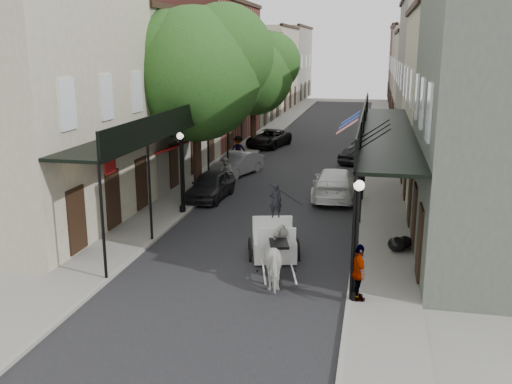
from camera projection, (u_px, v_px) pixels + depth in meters
The scene contains 24 objects.
ground at pixel (238, 268), 19.99m from camera, with size 140.00×140.00×0.00m, color gray.
road at pixel (307, 161), 38.96m from camera, with size 8.00×90.00×0.01m, color black.
sidewalk_left at pixel (236, 157), 39.95m from camera, with size 2.20×90.00×0.12m, color gray.
sidewalk_right at pixel (381, 163), 37.96m from camera, with size 2.20×90.00×0.12m, color gray.
building_row_left at pixel (222, 75), 48.87m from camera, with size 5.00×80.00×10.50m, color #BEB698.
building_row_right at pixel (430, 77), 45.45m from camera, with size 5.00×80.00×10.50m, color gray.
gallery_left at pixel (173, 124), 26.57m from camera, with size 2.20×18.05×4.88m.
gallery_right at pixel (383, 130), 24.67m from camera, with size 2.20×18.05×4.88m.
tree_near at pixel (204, 69), 28.89m from camera, with size 7.31×6.80×9.63m.
tree_far at pixel (258, 71), 42.34m from camera, with size 6.45×6.00×8.61m.
lamppost_right_near at pixel (357, 239), 16.77m from camera, with size 0.32×0.32×3.71m.
lamppost_left at pixel (181, 171), 26.00m from camera, with size 0.32×0.32×3.71m.
lamppost_right_far at pixel (369, 137), 35.75m from camera, with size 0.32×0.32×3.71m.
horse at pixel (279, 258), 18.50m from camera, with size 0.96×2.10×1.78m, color beige.
carriage at pixel (273, 225), 21.12m from camera, with size 2.21×2.90×2.97m.
pedestrian_walking at pixel (227, 172), 31.67m from camera, with size 0.78×0.61×1.60m, color #A7A69E.
pedestrian_sidewalk_left at pixel (238, 150), 37.37m from camera, with size 1.17×0.68×1.82m, color gray.
pedestrian_sidewalk_right at pixel (359, 272), 17.01m from camera, with size 1.03×0.43×1.76m, color gray.
car_left_near at pixel (211, 185), 29.07m from camera, with size 1.67×4.16×1.42m, color black.
car_left_mid at pixel (237, 164), 34.45m from camera, with size 1.46×4.18×1.38m, color gray.
car_left_far at pixel (269, 138), 44.34m from camera, with size 2.24×4.85×1.35m, color black.
car_right_near at pixel (335, 183), 29.19m from camera, with size 2.16×5.31×1.54m, color white.
car_right_far at pixel (356, 154), 38.19m from camera, with size 1.45×3.61×1.23m, color black.
trash_bags at pixel (400, 243), 21.39m from camera, with size 0.93×1.08×0.57m.
Camera 1 is at (4.46, -18.19, 7.51)m, focal length 40.00 mm.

